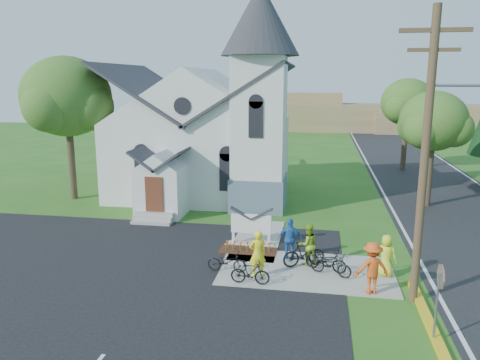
% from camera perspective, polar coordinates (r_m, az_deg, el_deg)
% --- Properties ---
extents(ground, '(120.00, 120.00, 0.00)m').
position_cam_1_polar(ground, '(19.31, 3.52, -11.31)').
color(ground, '#2A5F1B').
rests_on(ground, ground).
extents(parking_lot, '(20.00, 16.00, 0.02)m').
position_cam_1_polar(parking_lot, '(19.53, -18.52, -11.65)').
color(parking_lot, black).
rests_on(parking_lot, ground).
extents(road, '(8.00, 90.00, 0.02)m').
position_cam_1_polar(road, '(34.49, 23.17, -1.70)').
color(road, black).
rests_on(road, ground).
extents(sidewalk, '(7.00, 4.00, 0.05)m').
position_cam_1_polar(sidewalk, '(19.68, 8.11, -10.87)').
color(sidewalk, gray).
rests_on(sidewalk, ground).
extents(church, '(12.35, 12.00, 13.00)m').
position_cam_1_polar(church, '(31.08, -3.94, 7.63)').
color(church, white).
rests_on(church, ground).
extents(church_sign, '(2.20, 0.40, 1.70)m').
position_cam_1_polar(church_sign, '(22.07, 1.37, -5.40)').
color(church_sign, gray).
rests_on(church_sign, ground).
extents(flower_bed, '(2.60, 1.10, 0.07)m').
position_cam_1_polar(flower_bed, '(21.56, 1.00, -8.62)').
color(flower_bed, '#3A1E0F').
rests_on(flower_bed, ground).
extents(utility_pole, '(3.45, 0.28, 10.00)m').
position_cam_1_polar(utility_pole, '(16.66, 21.88, 3.42)').
color(utility_pole, '#433321').
rests_on(utility_pole, ground).
extents(stop_sign, '(0.11, 0.76, 2.48)m').
position_cam_1_polar(stop_sign, '(15.09, 23.15, -11.89)').
color(stop_sign, gray).
rests_on(stop_sign, ground).
extents(tree_lot_corner, '(5.60, 5.60, 9.15)m').
position_cam_1_polar(tree_lot_corner, '(31.86, -20.37, 9.47)').
color(tree_lot_corner, '#3C2F21').
rests_on(tree_lot_corner, ground).
extents(tree_road_near, '(4.00, 4.00, 7.05)m').
position_cam_1_polar(tree_road_near, '(30.46, 22.49, 6.58)').
color(tree_road_near, '#3C2F21').
rests_on(tree_road_near, ground).
extents(tree_road_mid, '(4.40, 4.40, 7.80)m').
position_cam_1_polar(tree_road_mid, '(42.27, 19.73, 8.88)').
color(tree_road_mid, '#3C2F21').
rests_on(tree_road_mid, ground).
extents(distant_hills, '(61.00, 10.00, 5.60)m').
position_cam_1_polar(distant_hills, '(74.17, 11.00, 7.67)').
color(distant_hills, olive).
rests_on(distant_hills, ground).
extents(cyclist_0, '(0.81, 0.69, 1.87)m').
position_cam_1_polar(cyclist_0, '(18.60, 2.15, -8.95)').
color(cyclist_0, yellow).
rests_on(cyclist_0, sidewalk).
extents(bike_0, '(1.65, 0.65, 0.85)m').
position_cam_1_polar(bike_0, '(19.19, -1.59, -9.90)').
color(bike_0, black).
rests_on(bike_0, sidewalk).
extents(cyclist_1, '(1.05, 0.96, 1.75)m').
position_cam_1_polar(cyclist_1, '(19.96, 8.28, -7.75)').
color(cyclist_1, '#84B321').
rests_on(cyclist_1, sidewalk).
extents(bike_1, '(1.53, 0.48, 0.91)m').
position_cam_1_polar(bike_1, '(18.09, 1.24, -11.22)').
color(bike_1, black).
rests_on(bike_1, sidewalk).
extents(cyclist_2, '(1.07, 0.45, 1.81)m').
position_cam_1_polar(cyclist_2, '(20.41, 6.14, -7.16)').
color(cyclist_2, '#2362B1').
rests_on(cyclist_2, sidewalk).
extents(bike_2, '(1.85, 1.20, 0.92)m').
position_cam_1_polar(bike_2, '(19.57, 10.41, -9.55)').
color(bike_2, black).
rests_on(bike_2, sidewalk).
extents(cyclist_3, '(1.41, 1.06, 1.94)m').
position_cam_1_polar(cyclist_3, '(17.84, 15.80, -10.26)').
color(cyclist_3, '#DC4F18').
rests_on(cyclist_3, sidewalk).
extents(bike_3, '(1.89, 1.23, 1.10)m').
position_cam_1_polar(bike_3, '(19.83, 7.80, -8.88)').
color(bike_3, black).
rests_on(bike_3, sidewalk).
extents(cyclist_4, '(0.97, 0.82, 1.69)m').
position_cam_1_polar(cyclist_4, '(19.52, 17.39, -8.77)').
color(cyclist_4, '#D1E62B').
rests_on(cyclist_4, sidewalk).
extents(bike_4, '(1.81, 1.21, 0.90)m').
position_cam_1_polar(bike_4, '(19.19, 11.02, -10.06)').
color(bike_4, black).
rests_on(bike_4, sidewalk).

